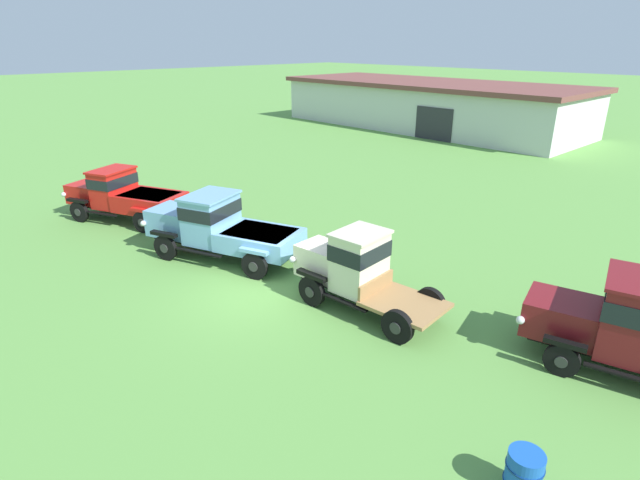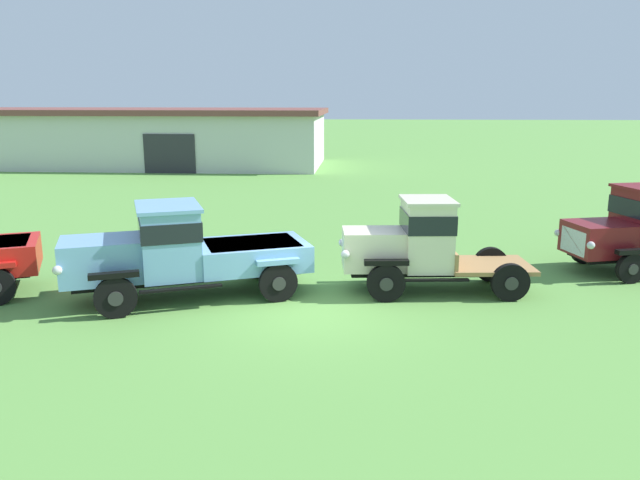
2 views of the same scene
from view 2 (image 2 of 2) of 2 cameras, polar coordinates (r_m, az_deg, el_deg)
The scene contains 4 objects.
ground_plane at distance 13.97m, azimuth -0.86°, elevation -6.34°, with size 240.00×240.00×0.00m, color #5B9342.
farm_shed at distance 45.30m, azimuth -16.54°, elevation 9.04°, with size 26.08×10.03×3.83m.
vintage_truck_second_in_line at distance 14.83m, azimuth -12.55°, elevation -0.92°, with size 5.91×3.78×2.23m.
vintage_truck_midrow_center at distance 15.12m, azimuth 8.96°, elevation -0.37°, with size 4.70×2.13×2.27m.
Camera 2 is at (1.14, -13.13, 4.62)m, focal length 35.00 mm.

